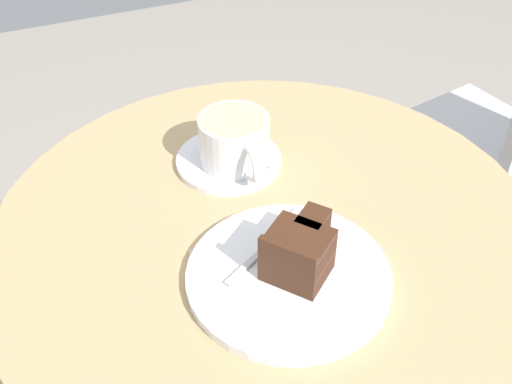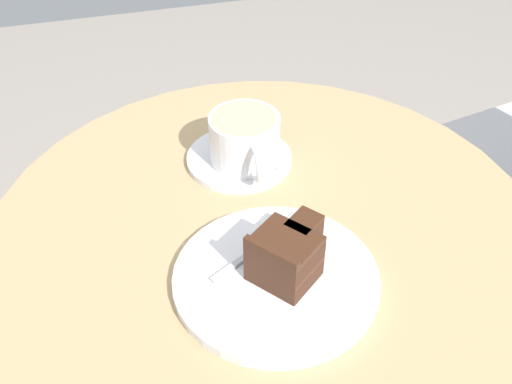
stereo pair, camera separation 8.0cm
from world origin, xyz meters
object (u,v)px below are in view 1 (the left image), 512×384
at_px(saucer, 229,160).
at_px(coffee_cup, 235,140).
at_px(fork, 277,237).
at_px(napkin, 250,284).
at_px(cake_plate, 289,277).
at_px(cake_slice, 300,252).
at_px(teaspoon, 264,155).

distance_m(saucer, coffee_cup, 0.04).
xyz_separation_m(saucer, fork, (0.18, -0.01, 0.01)).
distance_m(saucer, napkin, 0.23).
relative_size(saucer, coffee_cup, 1.13).
distance_m(cake_plate, cake_slice, 0.04).
distance_m(teaspoon, napkin, 0.23).
bearing_deg(cake_slice, fork, -177.73).
bearing_deg(cake_plate, cake_slice, 93.22).
distance_m(fork, napkin, 0.07).
bearing_deg(napkin, cake_plate, 76.46).
xyz_separation_m(fork, napkin, (0.05, -0.05, -0.01)).
height_order(saucer, teaspoon, teaspoon).
xyz_separation_m(teaspoon, napkin, (0.21, -0.11, -0.01)).
xyz_separation_m(saucer, cake_slice, (0.23, -0.00, 0.04)).
bearing_deg(cake_plate, fork, 169.76).
relative_size(saucer, napkin, 1.01).
bearing_deg(teaspoon, napkin, -33.95).
bearing_deg(napkin, saucer, 165.14).
relative_size(coffee_cup, cake_plate, 0.55).
bearing_deg(napkin, teaspoon, 153.00).
xyz_separation_m(saucer, napkin, (0.22, -0.06, -0.00)).
bearing_deg(cake_plate, napkin, -103.54).
bearing_deg(fork, saucer, 58.32).
relative_size(coffee_cup, teaspoon, 1.40).
bearing_deg(coffee_cup, teaspoon, 82.32).
height_order(fork, napkin, fork).
relative_size(teaspoon, fork, 0.67).
height_order(cake_plate, fork, fork).
height_order(saucer, fork, fork).
bearing_deg(fork, teaspoon, 42.19).
distance_m(teaspoon, fork, 0.17).
bearing_deg(saucer, napkin, -14.86).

